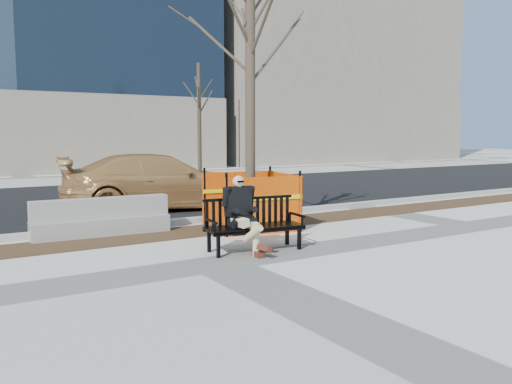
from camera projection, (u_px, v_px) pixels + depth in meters
ground at (216, 264)px, 8.08m from camera, size 120.00×120.00×0.00m
mulch_strip at (155, 236)px, 10.28m from camera, size 40.00×1.20×0.02m
asphalt_street at (78, 201)px, 15.51m from camera, size 60.00×10.40×0.01m
curb at (138, 226)px, 11.07m from camera, size 60.00×0.25×0.12m
bench at (255, 251)px, 8.97m from camera, size 1.77×0.83×0.91m
seated_man at (241, 251)px, 8.91m from camera, size 0.66×0.98×1.28m
tree_fence at (250, 228)px, 11.15m from camera, size 2.91×2.91×6.24m
sedan at (160, 209)px, 13.88m from camera, size 5.33×2.87×1.47m
jersey_barrier_left at (102, 235)px, 10.31m from camera, size 2.65×0.66×0.75m
far_tree_right at (200, 178)px, 23.62m from camera, size 2.26×2.26×5.49m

